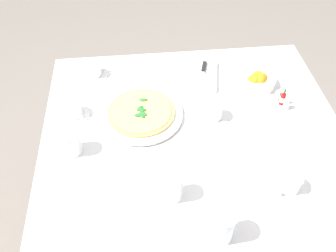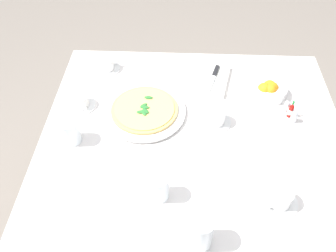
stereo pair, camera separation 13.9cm
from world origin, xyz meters
name	(u,v)px [view 2 (the right image)]	position (x,y,z in m)	size (l,w,h in m)	color
ground_plane	(186,233)	(0.00, 0.00, 0.00)	(8.00, 8.00, 0.00)	slate
dining_table	(192,166)	(0.00, 0.00, 0.61)	(1.20, 1.20, 0.74)	white
pizza_plate	(145,111)	(-0.17, -0.20, 0.75)	(0.34, 0.34, 0.02)	white
pizza	(144,109)	(-0.17, -0.20, 0.76)	(0.28, 0.28, 0.02)	#DBAD60
coffee_cup_far_left	(80,101)	(-0.20, -0.48, 0.76)	(0.13, 0.13, 0.06)	white
coffee_cup_near_left	(216,117)	(-0.13, 0.09, 0.77)	(0.13, 0.13, 0.07)	white
coffee_cup_far_right	(106,65)	(-0.46, -0.41, 0.76)	(0.13, 0.13, 0.06)	white
coffee_cup_near_right	(280,198)	(0.23, 0.28, 0.77)	(0.13, 0.13, 0.07)	white
water_glass_back_corner	(201,233)	(0.38, 0.02, 0.79)	(0.07, 0.07, 0.13)	white
water_glass_center_back	(159,188)	(0.22, -0.12, 0.78)	(0.07, 0.07, 0.11)	white
water_glass_left_edge	(71,133)	(-0.01, -0.47, 0.78)	(0.07, 0.07, 0.10)	white
napkin_folded	(213,79)	(-0.39, 0.09, 0.75)	(0.24, 0.17, 0.02)	silver
dinner_knife	(213,77)	(-0.39, 0.09, 0.76)	(0.19, 0.07, 0.01)	silver
citrus_bowl	(269,90)	(-0.31, 0.33, 0.77)	(0.15, 0.15, 0.07)	white
hot_sauce_bottle	(291,110)	(-0.18, 0.40, 0.77)	(0.02, 0.02, 0.08)	#B7140F
salt_shaker	(294,117)	(-0.15, 0.41, 0.76)	(0.03, 0.03, 0.06)	white
pepper_shaker	(286,107)	(-0.21, 0.39, 0.76)	(0.03, 0.03, 0.06)	white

